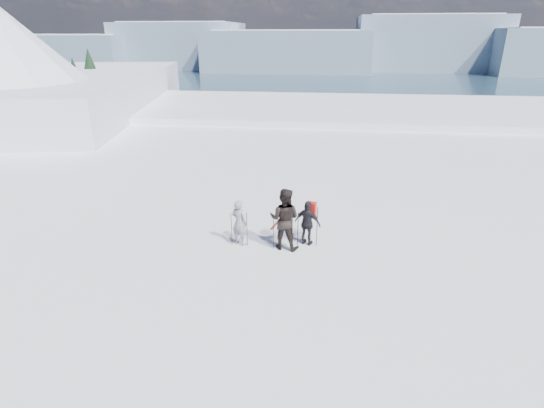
{
  "coord_description": "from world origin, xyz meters",
  "views": [
    {
      "loc": [
        -0.35,
        -8.08,
        6.4
      ],
      "look_at": [
        -1.72,
        3.0,
        1.87
      ],
      "focal_mm": 28.0,
      "sensor_mm": 36.0,
      "label": 1
    }
  ],
  "objects_px": {
    "skier_dark": "(284,219)",
    "skis_loose": "(281,220)",
    "skier_grey": "(239,223)",
    "skier_pack": "(308,223)"
  },
  "relations": [
    {
      "from": "skier_dark",
      "to": "skis_loose",
      "type": "bearing_deg",
      "value": -71.36
    },
    {
      "from": "skier_grey",
      "to": "skier_dark",
      "type": "bearing_deg",
      "value": -157.13
    },
    {
      "from": "skier_dark",
      "to": "skier_pack",
      "type": "distance_m",
      "value": 0.83
    },
    {
      "from": "skier_grey",
      "to": "skier_pack",
      "type": "xyz_separation_m",
      "value": [
        2.17,
        0.25,
        -0.02
      ]
    },
    {
      "from": "skier_dark",
      "to": "skier_pack",
      "type": "bearing_deg",
      "value": -145.7
    },
    {
      "from": "skier_pack",
      "to": "skis_loose",
      "type": "relative_size",
      "value": 0.89
    },
    {
      "from": "skier_grey",
      "to": "skier_dark",
      "type": "height_order",
      "value": "skier_dark"
    },
    {
      "from": "skis_loose",
      "to": "skier_pack",
      "type": "bearing_deg",
      "value": -60.06
    },
    {
      "from": "skier_dark",
      "to": "skier_pack",
      "type": "xyz_separation_m",
      "value": [
        0.72,
        0.32,
        -0.26
      ]
    },
    {
      "from": "skier_dark",
      "to": "skis_loose",
      "type": "height_order",
      "value": "skier_dark"
    }
  ]
}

